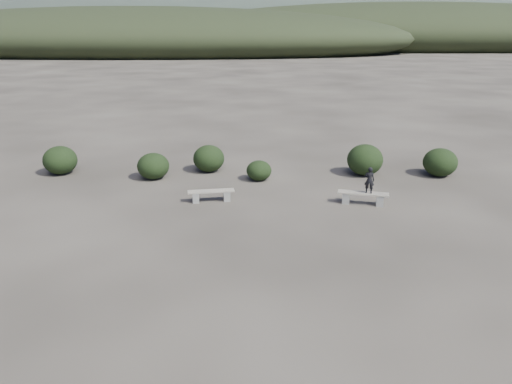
{
  "coord_description": "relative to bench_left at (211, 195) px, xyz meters",
  "views": [
    {
      "loc": [
        0.45,
        -10.48,
        5.89
      ],
      "look_at": [
        0.3,
        3.5,
        1.1
      ],
      "focal_mm": 35.0,
      "sensor_mm": 36.0,
      "label": 1
    }
  ],
  "objects": [
    {
      "name": "shrub_d",
      "position": [
        5.89,
        3.24,
        0.38
      ],
      "size": [
        1.43,
        1.43,
        1.25
      ],
      "primitive_type": "ellipsoid",
      "color": "black",
      "rests_on": "ground"
    },
    {
      "name": "shrub_c",
      "position": [
        1.63,
        2.47,
        0.15
      ],
      "size": [
        0.98,
        0.98,
        0.78
      ],
      "primitive_type": "ellipsoid",
      "color": "black",
      "rests_on": "ground"
    },
    {
      "name": "shrub_a",
      "position": [
        -2.53,
        2.63,
        0.27
      ],
      "size": [
        1.25,
        1.25,
        1.03
      ],
      "primitive_type": "ellipsoid",
      "color": "black",
      "rests_on": "ground"
    },
    {
      "name": "shrub_b",
      "position": [
        -0.45,
        3.67,
        0.31
      ],
      "size": [
        1.28,
        1.28,
        1.1
      ],
      "primitive_type": "ellipsoid",
      "color": "black",
      "rests_on": "ground"
    },
    {
      "name": "mountain_ridges",
      "position": [
        -6.21,
        333.37,
        10.59
      ],
      "size": [
        500.0,
        400.0,
        56.0
      ],
      "color": "black",
      "rests_on": "ground"
    },
    {
      "name": "bench_left",
      "position": [
        0.0,
        0.0,
        0.0
      ],
      "size": [
        1.63,
        0.6,
        0.4
      ],
      "rotation": [
        0.0,
        0.0,
        0.17
      ],
      "color": "slate",
      "rests_on": "ground"
    },
    {
      "name": "ground",
      "position": [
        1.27,
        -5.69,
        -0.24
      ],
      "size": [
        1200.0,
        1200.0,
        0.0
      ],
      "primitive_type": "plane",
      "color": "#2C2822",
      "rests_on": "ground"
    },
    {
      "name": "shrub_f",
      "position": [
        -6.44,
        3.25,
        0.33
      ],
      "size": [
        1.35,
        1.35,
        1.14
      ],
      "primitive_type": "ellipsoid",
      "color": "black",
      "rests_on": "ground"
    },
    {
      "name": "bench_right",
      "position": [
        5.17,
        -0.23,
        0.01
      ],
      "size": [
        1.73,
        0.7,
        0.42
      ],
      "rotation": [
        0.0,
        0.0,
        -0.21
      ],
      "color": "slate",
      "rests_on": "ground"
    },
    {
      "name": "shrub_e",
      "position": [
        8.87,
        3.13,
        0.32
      ],
      "size": [
        1.35,
        1.35,
        1.12
      ],
      "primitive_type": "ellipsoid",
      "color": "black",
      "rests_on": "ground"
    },
    {
      "name": "seated_person",
      "position": [
        5.33,
        -0.27,
        0.63
      ],
      "size": [
        0.38,
        0.3,
        0.9
      ],
      "primitive_type": "imported",
      "rotation": [
        0.0,
        0.0,
        2.87
      ],
      "color": "black",
      "rests_on": "bench_right"
    }
  ]
}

